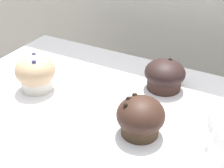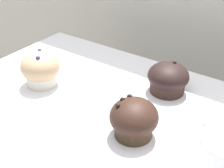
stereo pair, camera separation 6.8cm
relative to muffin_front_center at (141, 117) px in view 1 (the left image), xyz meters
The scene contains 4 objects.
wall_back 0.58m from the muffin_front_center, 87.64° to the left, with size 3.20×0.10×1.80m, color beige.
muffin_front_center is the anchor object (origin of this frame).
muffin_back_left 0.18m from the muffin_front_center, 95.36° to the left, with size 0.10×0.10×0.07m.
muffin_back_right 0.28m from the muffin_front_center, behind, with size 0.09×0.09×0.09m.
Camera 1 is at (0.15, -0.42, 1.31)m, focal length 50.00 mm.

